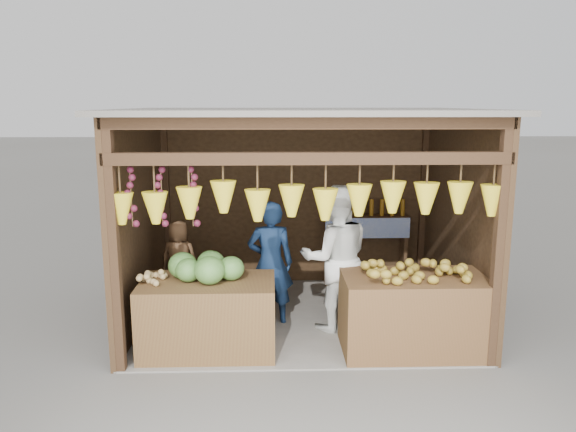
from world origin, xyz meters
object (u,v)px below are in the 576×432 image
object	(u,v)px
man_standing	(270,263)
vendor_seated	(179,259)
counter_left	(208,317)
woman_standing	(336,258)
counter_right	(414,314)

from	to	relation	value
man_standing	vendor_seated	bearing A→B (deg)	-13.06
counter_left	man_standing	world-z (taller)	man_standing
man_standing	woman_standing	size ratio (longest dim) A/B	0.87
counter_right	woman_standing	bearing A→B (deg)	139.51
counter_right	man_standing	distance (m)	1.84
man_standing	counter_left	bearing A→B (deg)	48.17
man_standing	vendor_seated	xyz separation A→B (m)	(-1.16, 0.24, -0.00)
counter_left	woman_standing	world-z (taller)	woman_standing
man_standing	vendor_seated	world-z (taller)	man_standing
counter_left	vendor_seated	size ratio (longest dim) A/B	1.49
woman_standing	vendor_seated	distance (m)	2.01
counter_right	man_standing	bearing A→B (deg)	150.85
counter_right	vendor_seated	xyz separation A→B (m)	(-2.74, 1.12, 0.34)
vendor_seated	woman_standing	bearing A→B (deg)	178.54
counter_left	vendor_seated	distance (m)	1.21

